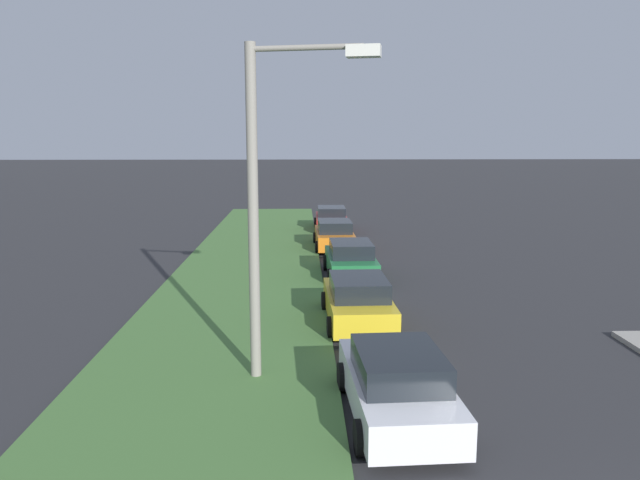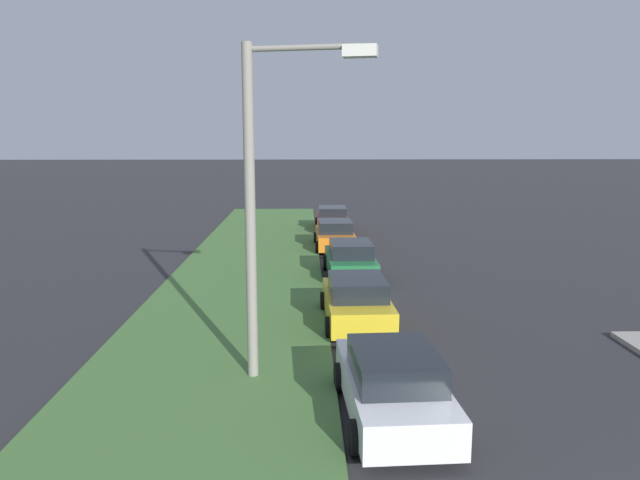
% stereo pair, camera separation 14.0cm
% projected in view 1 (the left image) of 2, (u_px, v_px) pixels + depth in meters
% --- Properties ---
extents(grass_median, '(60.00, 6.00, 0.12)m').
position_uv_depth(grass_median, '(223.00, 338.00, 16.57)').
color(grass_median, '#477238').
rests_on(grass_median, ground).
extents(parked_car_white, '(4.38, 2.17, 1.47)m').
position_uv_depth(parked_car_white, '(397.00, 385.00, 11.82)').
color(parked_car_white, silver).
rests_on(parked_car_white, ground).
extents(parked_car_yellow, '(4.34, 2.09, 1.47)m').
position_uv_depth(parked_car_yellow, '(358.00, 301.00, 17.87)').
color(parked_car_yellow, gold).
rests_on(parked_car_yellow, ground).
extents(parked_car_green, '(4.33, 2.08, 1.47)m').
position_uv_depth(parked_car_green, '(351.00, 260.00, 23.89)').
color(parked_car_green, '#1E6B38').
rests_on(parked_car_green, ground).
extents(parked_car_orange, '(4.32, 2.07, 1.47)m').
position_uv_depth(parked_car_orange, '(334.00, 235.00, 29.95)').
color(parked_car_orange, orange).
rests_on(parked_car_orange, ground).
extents(parked_car_red, '(4.32, 2.07, 1.47)m').
position_uv_depth(parked_car_red, '(331.00, 219.00, 35.80)').
color(parked_car_red, red).
rests_on(parked_car_red, ground).
extents(streetlight, '(0.89, 2.84, 7.50)m').
position_uv_depth(streetlight, '(268.00, 190.00, 13.05)').
color(streetlight, gray).
rests_on(streetlight, ground).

